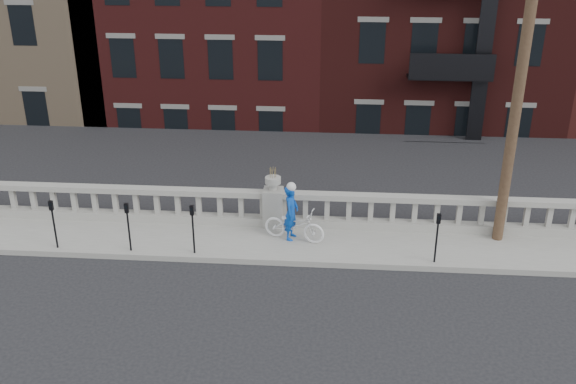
{
  "coord_description": "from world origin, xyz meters",
  "views": [
    {
      "loc": [
        1.7,
        -12.4,
        8.31
      ],
      "look_at": [
        0.48,
        3.2,
        1.51
      ],
      "focal_mm": 40.0,
      "sensor_mm": 36.0,
      "label": 1
    }
  ],
  "objects": [
    {
      "name": "ground",
      "position": [
        0.0,
        0.0,
        0.0
      ],
      "size": [
        120.0,
        120.0,
        0.0
      ],
      "primitive_type": "plane",
      "color": "black",
      "rests_on": "ground"
    },
    {
      "name": "sidewalk",
      "position": [
        0.0,
        3.0,
        0.07
      ],
      "size": [
        32.0,
        2.2,
        0.15
      ],
      "primitive_type": "cube",
      "color": "gray",
      "rests_on": "ground"
    },
    {
      "name": "balustrade",
      "position": [
        0.0,
        3.95,
        0.64
      ],
      "size": [
        28.0,
        0.34,
        1.03
      ],
      "color": "gray",
      "rests_on": "sidewalk"
    },
    {
      "name": "planter_pedestal",
      "position": [
        0.0,
        3.95,
        0.83
      ],
      "size": [
        0.55,
        0.55,
        1.76
      ],
      "color": "gray",
      "rests_on": "sidewalk"
    },
    {
      "name": "lower_level",
      "position": [
        0.56,
        23.04,
        2.63
      ],
      "size": [
        80.0,
        44.0,
        20.8
      ],
      "color": "#605E59",
      "rests_on": "ground"
    },
    {
      "name": "utility_pole",
      "position": [
        6.2,
        3.6,
        5.24
      ],
      "size": [
        1.6,
        0.28,
        10.0
      ],
      "color": "#422D1E",
      "rests_on": "sidewalk"
    },
    {
      "name": "parking_meter_a",
      "position": [
        -5.6,
        2.15,
        1.0
      ],
      "size": [
        0.1,
        0.09,
        1.36
      ],
      "color": "black",
      "rests_on": "sidewalk"
    },
    {
      "name": "parking_meter_b",
      "position": [
        -3.6,
        2.15,
        1.0
      ],
      "size": [
        0.1,
        0.09,
        1.36
      ],
      "color": "black",
      "rests_on": "sidewalk"
    },
    {
      "name": "parking_meter_c",
      "position": [
        -1.9,
        2.15,
        1.0
      ],
      "size": [
        0.1,
        0.09,
        1.36
      ],
      "color": "black",
      "rests_on": "sidewalk"
    },
    {
      "name": "parking_meter_d",
      "position": [
        4.31,
        2.15,
        1.0
      ],
      "size": [
        0.1,
        0.09,
        1.36
      ],
      "color": "black",
      "rests_on": "sidewalk"
    },
    {
      "name": "bicycle",
      "position": [
        0.66,
        3.1,
        0.6
      ],
      "size": [
        1.8,
        1.03,
        0.89
      ],
      "primitive_type": "imported",
      "rotation": [
        0.0,
        0.0,
        1.29
      ],
      "color": "white",
      "rests_on": "sidewalk"
    },
    {
      "name": "cyclist",
      "position": [
        0.57,
        3.17,
        0.92
      ],
      "size": [
        0.49,
        0.63,
        1.54
      ],
      "primitive_type": "imported",
      "rotation": [
        0.0,
        0.0,
        1.34
      ],
      "color": "#0B3FA8",
      "rests_on": "sidewalk"
    }
  ]
}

